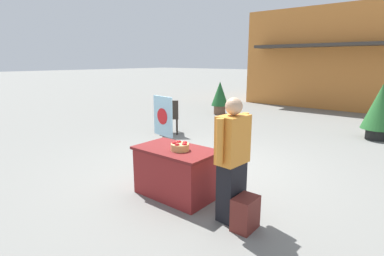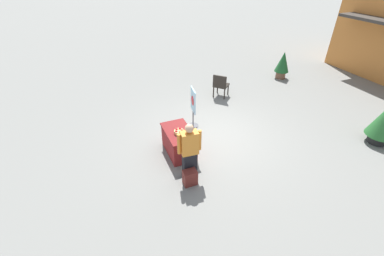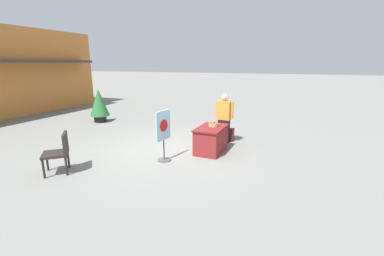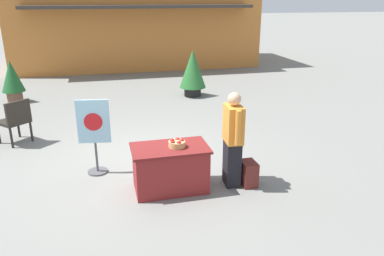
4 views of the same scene
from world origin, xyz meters
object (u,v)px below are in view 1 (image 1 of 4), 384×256
Objects in this scene: potted_plant_far_left at (380,109)px; potted_plant_near_right at (220,96)px; display_table at (176,172)px; backpack at (245,213)px; apple_basket at (180,146)px; person_visitor at (232,160)px; poster_board at (163,128)px; patio_chair at (168,115)px.

potted_plant_near_right is (-5.38, 0.56, -0.10)m from potted_plant_far_left.
backpack is at bearing -7.74° from display_table.
potted_plant_far_left reaches higher than display_table.
person_visitor is (0.93, -0.06, 0.00)m from apple_basket.
potted_plant_far_left is at bearing -5.96° from potted_plant_near_right.
potted_plant_near_right is at bearing 174.04° from potted_plant_far_left.
apple_basket is 1.60m from poster_board.
poster_board is at bearing -121.46° from potted_plant_far_left.
person_visitor is 2.43m from poster_board.
display_table is at bearing 0.00° from person_visitor.
potted_plant_far_left reaches higher than backpack.
apple_basket is at bearing -13.43° from display_table.
potted_plant_far_left is at bearing -93.27° from person_visitor.
person_visitor reaches higher than poster_board.
potted_plant_far_left is at bearing -99.76° from patio_chair.
poster_board reaches higher than apple_basket.
person_visitor reaches higher than apple_basket.
patio_chair is 5.59m from potted_plant_far_left.
potted_plant_near_right is at bearing 126.21° from backpack.
potted_plant_far_left is at bearing 157.30° from poster_board.
person_visitor is 1.18× the size of poster_board.
apple_basket is 7.41m from potted_plant_near_right.
potted_plant_far_left reaches higher than poster_board.
apple_basket is (0.11, -0.03, 0.43)m from display_table.
patio_chair reaches higher than apple_basket.
potted_plant_near_right reaches higher than apple_basket.
apple_basket is at bearing -60.57° from potted_plant_near_right.
potted_plant_near_right is (-4.83, 6.60, 0.50)m from backpack.
person_visitor is 3.82× the size of backpack.
display_table is at bearing 166.57° from apple_basket.
patio_chair is (-4.13, 2.98, 0.34)m from backpack.
display_table is 1.28× the size of patio_chair.
poster_board is 2.51m from patio_chair.
person_visitor is (1.04, -0.08, 0.44)m from display_table.
poster_board is (-1.17, 0.92, 0.36)m from display_table.
person_visitor reaches higher than potted_plant_near_right.
person_visitor reaches higher than backpack.
display_table is at bearing 172.26° from backpack.
potted_plant_near_right reaches higher than backpack.
poster_board is 1.41× the size of patio_chair.
potted_plant_far_left is (4.67, 3.06, 0.25)m from patio_chair.
person_visitor is 0.67m from backpack.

